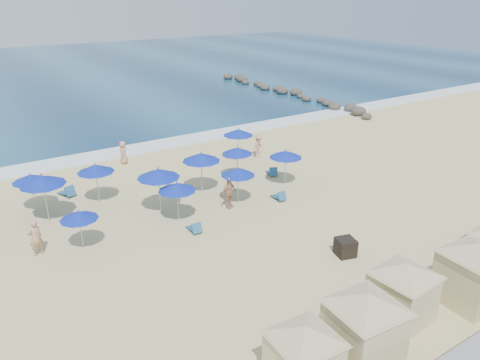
# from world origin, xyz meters

# --- Properties ---
(ground) EXTENTS (160.00, 160.00, 0.00)m
(ground) POSITION_xyz_m (0.00, 0.00, 0.00)
(ground) COLOR #CABA80
(ground) RESTS_ON ground
(ocean) EXTENTS (160.00, 80.00, 0.06)m
(ocean) POSITION_xyz_m (0.00, 55.00, 0.03)
(ocean) COLOR navy
(ocean) RESTS_ON ground
(surf_line) EXTENTS (160.00, 2.50, 0.08)m
(surf_line) POSITION_xyz_m (0.00, 15.50, 0.04)
(surf_line) COLOR white
(surf_line) RESTS_ON ground
(rock_jetty) EXTENTS (2.56, 26.66, 0.96)m
(rock_jetty) POSITION_xyz_m (24.01, 24.90, 0.36)
(rock_jetty) COLOR #302B28
(rock_jetty) RESTS_ON ground
(trash_bin) EXTENTS (1.04, 1.04, 0.84)m
(trash_bin) POSITION_xyz_m (3.75, -4.72, 0.42)
(trash_bin) COLOR black
(trash_bin) RESTS_ON ground
(cabana_0) EXTENTS (4.04, 4.04, 2.54)m
(cabana_0) POSITION_xyz_m (-3.04, -9.62, 1.45)
(cabana_0) COLOR #CCBD8C
(cabana_0) RESTS_ON ground
(cabana_1) EXTENTS (4.55, 4.55, 2.86)m
(cabana_1) POSITION_xyz_m (-0.59, -9.78, 1.64)
(cabana_1) COLOR #CCBD8C
(cabana_1) RESTS_ON ground
(cabana_2) EXTENTS (4.27, 4.27, 2.68)m
(cabana_2) POSITION_xyz_m (2.12, -9.16, 1.54)
(cabana_2) COLOR #CCBD8C
(cabana_2) RESTS_ON ground
(cabana_3) EXTENTS (4.66, 4.66, 2.93)m
(cabana_3) POSITION_xyz_m (5.30, -9.94, 1.68)
(cabana_3) COLOR #CCBD8C
(cabana_3) RESTS_ON ground
(umbrella_2) EXTENTS (2.00, 2.00, 2.27)m
(umbrella_2) POSITION_xyz_m (-7.38, 8.33, 1.97)
(umbrella_2) COLOR #A5A8AD
(umbrella_2) RESTS_ON ground
(umbrella_3) EXTENTS (1.81, 1.81, 2.06)m
(umbrella_3) POSITION_xyz_m (-6.37, 2.64, 1.79)
(umbrella_3) COLOR #A5A8AD
(umbrella_3) RESTS_ON ground
(umbrella_4) EXTENTS (2.41, 2.41, 2.74)m
(umbrella_4) POSITION_xyz_m (-7.07, 6.60, 2.38)
(umbrella_4) COLOR #A5A8AD
(umbrella_4) RESTS_ON ground
(umbrella_5) EXTENTS (2.36, 2.36, 2.69)m
(umbrella_5) POSITION_xyz_m (-1.56, 4.27, 2.33)
(umbrella_5) COLOR #A5A8AD
(umbrella_5) RESTS_ON ground
(umbrella_6) EXTENTS (2.03, 2.03, 2.31)m
(umbrella_6) POSITION_xyz_m (-1.22, 2.73, 2.00)
(umbrella_6) COLOR #A5A8AD
(umbrella_6) RESTS_ON ground
(umbrella_7) EXTENTS (2.31, 2.31, 2.63)m
(umbrella_7) POSITION_xyz_m (1.75, 5.45, 2.28)
(umbrella_7) COLOR #A5A8AD
(umbrella_7) RESTS_ON ground
(umbrella_8) EXTENTS (1.98, 1.98, 2.25)m
(umbrella_8) POSITION_xyz_m (2.71, 2.89, 1.95)
(umbrella_8) COLOR #A5A8AD
(umbrella_8) RESTS_ON ground
(umbrella_9) EXTENTS (2.17, 2.17, 2.47)m
(umbrella_9) POSITION_xyz_m (6.73, 9.03, 2.14)
(umbrella_9) COLOR #A5A8AD
(umbrella_9) RESTS_ON ground
(umbrella_10) EXTENTS (2.00, 2.00, 2.28)m
(umbrella_10) POSITION_xyz_m (4.69, 6.01, 1.98)
(umbrella_10) COLOR #A5A8AD
(umbrella_10) RESTS_ON ground
(umbrella_11) EXTENTS (2.08, 2.08, 2.36)m
(umbrella_11) POSITION_xyz_m (6.75, 3.61, 2.05)
(umbrella_11) COLOR #A5A8AD
(umbrella_11) RESTS_ON ground
(umbrella_13) EXTENTS (2.13, 2.13, 2.42)m
(umbrella_13) POSITION_xyz_m (-4.02, 7.52, 2.10)
(umbrella_13) COLOR #A5A8AD
(umbrella_13) RESTS_ON ground
(beach_chair_2) EXTENTS (0.93, 1.44, 0.73)m
(beach_chair_2) POSITION_xyz_m (-5.35, 9.41, 0.25)
(beach_chair_2) COLOR #235580
(beach_chair_2) RESTS_ON ground
(beach_chair_3) EXTENTS (0.58, 1.16, 0.62)m
(beach_chair_3) POSITION_xyz_m (-1.08, 1.17, 0.21)
(beach_chair_3) COLOR #235580
(beach_chair_3) RESTS_ON ground
(beach_chair_4) EXTENTS (0.61, 1.18, 0.63)m
(beach_chair_4) POSITION_xyz_m (5.00, 1.92, 0.22)
(beach_chair_4) COLOR #235580
(beach_chair_4) RESTS_ON ground
(beach_chair_5) EXTENTS (0.96, 1.34, 0.68)m
(beach_chair_5) POSITION_xyz_m (7.02, 5.30, 0.23)
(beach_chair_5) COLOR #235580
(beach_chair_5) RESTS_ON ground
(beachgoer_0) EXTENTS (0.75, 0.59, 1.81)m
(beachgoer_0) POSITION_xyz_m (-8.31, 3.28, 0.90)
(beachgoer_0) COLOR tan
(beachgoer_0) RESTS_ON ground
(beachgoer_1) EXTENTS (1.16, 0.70, 1.85)m
(beachgoer_1) POSITION_xyz_m (1.94, 2.65, 0.92)
(beachgoer_1) COLOR tan
(beachgoer_1) RESTS_ON ground
(beachgoer_2) EXTENTS (1.31, 1.15, 1.76)m
(beachgoer_2) POSITION_xyz_m (8.40, 8.83, 0.88)
(beachgoer_2) COLOR tan
(beachgoer_2) RESTS_ON ground
(beachgoer_3) EXTENTS (0.82, 0.96, 1.66)m
(beachgoer_3) POSITION_xyz_m (-0.46, 13.00, 0.83)
(beachgoer_3) COLOR tan
(beachgoer_3) RESTS_ON ground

